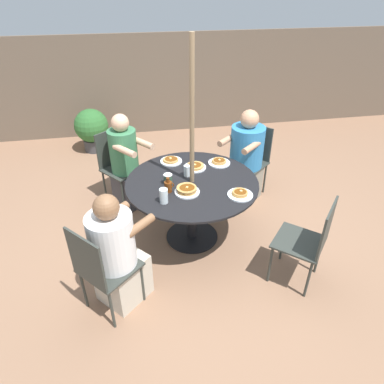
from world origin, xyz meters
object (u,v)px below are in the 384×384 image
(patio_chair_north, at_px, (101,267))
(pancake_plate_a, at_px, (195,167))
(patio_table, at_px, (192,192))
(diner_north, at_px, (117,256))
(coffee_cup, at_px, (168,179))
(patio_chair_south, at_px, (252,157))
(pancake_plate_e, at_px, (171,161))
(drinking_glass_a, at_px, (187,171))
(patio_chair_east, at_px, (310,239))
(pancake_plate_d, at_px, (219,162))
(syrup_bottle, at_px, (168,186))
(drinking_glass_b, at_px, (164,196))
(diner_south, at_px, (244,161))
(potted_shrub, at_px, (92,128))
(patio_chair_west, at_px, (117,162))
(pancake_plate_b, at_px, (187,190))
(pancake_plate_c, at_px, (240,194))
(diner_west, at_px, (126,165))

(patio_chair_north, relative_size, pancake_plate_a, 3.75)
(patio_table, bearing_deg, pancake_plate_a, 73.23)
(diner_north, height_order, coffee_cup, diner_north)
(patio_chair_south, xyz_separation_m, coffee_cup, (-1.13, -0.78, 0.26))
(pancake_plate_e, distance_m, drinking_glass_a, 0.35)
(patio_chair_east, relative_size, pancake_plate_d, 3.75)
(pancake_plate_a, height_order, coffee_cup, coffee_cup)
(pancake_plate_d, distance_m, drinking_glass_a, 0.43)
(patio_chair_south, bearing_deg, pancake_plate_a, 81.47)
(patio_chair_north, distance_m, syrup_bottle, 0.95)
(patio_chair_south, height_order, coffee_cup, patio_chair_south)
(patio_table, distance_m, drinking_glass_b, 0.48)
(diner_south, distance_m, potted_shrub, 2.59)
(patio_chair_east, relative_size, coffee_cup, 8.53)
(patio_chair_west, bearing_deg, pancake_plate_b, 81.97)
(patio_chair_east, bearing_deg, patio_chair_south, 41.43)
(pancake_plate_c, relative_size, potted_shrub, 0.35)
(pancake_plate_a, height_order, pancake_plate_b, pancake_plate_b)
(diner_west, bearing_deg, patio_table, 90.00)
(patio_table, distance_m, patio_chair_north, 1.19)
(patio_chair_north, height_order, pancake_plate_e, patio_chair_north)
(patio_chair_west, relative_size, syrup_bottle, 6.02)
(patio_chair_east, relative_size, potted_shrub, 1.31)
(diner_south, height_order, pancake_plate_e, diner_south)
(patio_chair_north, relative_size, pancake_plate_b, 3.75)
(pancake_plate_a, bearing_deg, pancake_plate_c, -62.05)
(pancake_plate_a, bearing_deg, diner_west, 143.13)
(pancake_plate_d, bearing_deg, diner_south, 40.66)
(pancake_plate_a, bearing_deg, drinking_glass_b, -124.40)
(diner_west, distance_m, pancake_plate_c, 1.53)
(patio_chair_west, distance_m, pancake_plate_d, 1.28)
(pancake_plate_a, bearing_deg, diner_south, 30.74)
(patio_chair_east, height_order, diner_south, diner_south)
(diner_west, xyz_separation_m, drinking_glass_a, (0.61, -0.68, 0.23))
(coffee_cup, bearing_deg, patio_chair_north, -128.30)
(patio_chair_east, bearing_deg, patio_chair_north, 132.28)
(patio_chair_north, relative_size, patio_chair_east, 1.00)
(pancake_plate_a, bearing_deg, drinking_glass_a, -127.82)
(pancake_plate_e, bearing_deg, patio_chair_west, 140.64)
(pancake_plate_b, xyz_separation_m, drinking_glass_b, (-0.23, -0.12, 0.04))
(diner_west, height_order, syrup_bottle, diner_west)
(patio_chair_east, distance_m, drinking_glass_b, 1.32)
(diner_south, relative_size, pancake_plate_d, 4.85)
(drinking_glass_a, bearing_deg, pancake_plate_c, -46.84)
(diner_north, bearing_deg, patio_table, 90.00)
(pancake_plate_d, height_order, syrup_bottle, syrup_bottle)
(patio_chair_west, bearing_deg, coffee_cup, 80.00)
(patio_chair_west, xyz_separation_m, drinking_glass_b, (0.43, -1.24, 0.27))
(diner_west, relative_size, pancake_plate_d, 4.85)
(drinking_glass_a, bearing_deg, diner_west, 131.98)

